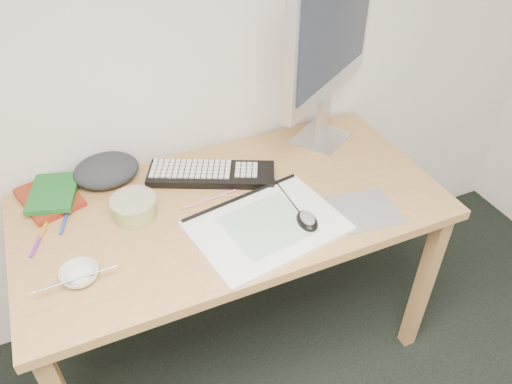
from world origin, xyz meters
TOP-DOWN VIEW (x-y plane):
  - desk at (0.16, 1.43)m, footprint 1.40×0.70m
  - mousepad at (0.54, 1.22)m, footprint 0.23×0.21m
  - sketchpad at (0.21, 1.28)m, footprint 0.50×0.39m
  - keyboard at (0.14, 1.59)m, footprint 0.46×0.32m
  - monitor at (0.62, 1.66)m, footprint 0.50×0.35m
  - mouse at (0.33, 1.24)m, footprint 0.07×0.11m
  - rice_bowl at (-0.35, 1.30)m, footprint 0.11×0.11m
  - chopsticks at (-0.37, 1.27)m, footprint 0.22×0.02m
  - fruit_tub at (-0.15, 1.50)m, footprint 0.18×0.18m
  - book_red at (-0.40, 1.69)m, footprint 0.22×0.26m
  - book_green at (-0.38, 1.69)m, footprint 0.20×0.23m
  - cloth_lump at (-0.20, 1.73)m, footprint 0.22×0.20m
  - pencil_pink at (0.09, 1.48)m, footprint 0.20×0.03m
  - pencil_tan at (0.20, 1.45)m, footprint 0.15×0.07m
  - pencil_black at (0.27, 1.51)m, footprint 0.16×0.03m
  - marker_blue at (-0.37, 1.56)m, footprint 0.05×0.11m
  - marker_orange at (-0.42, 1.57)m, footprint 0.06×0.12m
  - marker_purple at (-0.45, 1.49)m, footprint 0.06×0.12m

SIDE VIEW (x-z plane):
  - desk at x=0.16m, z-range 0.29..1.04m
  - mousepad at x=0.54m, z-range 0.75..0.75m
  - pencil_tan at x=0.20m, z-range 0.75..0.76m
  - pencil_black at x=0.27m, z-range 0.75..0.76m
  - pencil_pink at x=0.09m, z-range 0.75..0.76m
  - marker_blue at x=-0.37m, z-range 0.75..0.76m
  - marker_purple at x=-0.45m, z-range 0.75..0.76m
  - marker_orange at x=-0.42m, z-range 0.75..0.76m
  - sketchpad at x=0.21m, z-range 0.75..0.76m
  - book_red at x=-0.40m, z-range 0.75..0.77m
  - keyboard at x=0.14m, z-range 0.75..0.78m
  - rice_bowl at x=-0.35m, z-range 0.75..0.78m
  - mouse at x=0.33m, z-range 0.76..0.80m
  - book_green at x=-0.38m, z-range 0.77..0.79m
  - fruit_tub at x=-0.15m, z-range 0.75..0.82m
  - chopsticks at x=-0.37m, z-range 0.78..0.80m
  - cloth_lump at x=-0.20m, z-range 0.75..0.83m
  - monitor at x=0.62m, z-range 0.83..1.50m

